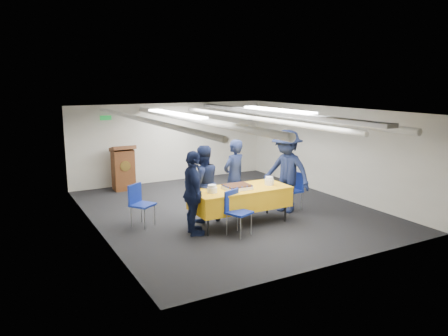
% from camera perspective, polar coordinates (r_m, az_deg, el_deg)
% --- Properties ---
extents(ground, '(7.00, 7.00, 0.00)m').
position_cam_1_polar(ground, '(10.18, 0.67, -5.47)').
color(ground, black).
rests_on(ground, ground).
extents(room_shell, '(6.00, 7.00, 2.30)m').
position_cam_1_polar(room_shell, '(10.21, 0.03, 4.97)').
color(room_shell, beige).
rests_on(room_shell, ground).
extents(serving_table, '(2.07, 0.91, 0.77)m').
position_cam_1_polar(serving_table, '(9.07, 2.12, -3.92)').
color(serving_table, black).
rests_on(serving_table, ground).
extents(sheet_cake, '(0.55, 0.43, 0.09)m').
position_cam_1_polar(sheet_cake, '(8.93, 1.71, -2.46)').
color(sheet_cake, white).
rests_on(sheet_cake, serving_table).
extents(plate_stack_left, '(0.20, 0.20, 0.16)m').
position_cam_1_polar(plate_stack_left, '(8.64, -1.56, -2.76)').
color(plate_stack_left, white).
rests_on(plate_stack_left, serving_table).
extents(plate_stack_right, '(0.20, 0.20, 0.17)m').
position_cam_1_polar(plate_stack_right, '(9.33, 5.94, -1.71)').
color(plate_stack_right, white).
rests_on(plate_stack_right, serving_table).
extents(podium, '(0.62, 0.53, 1.25)m').
position_cam_1_polar(podium, '(12.19, -13.03, 0.04)').
color(podium, brown).
rests_on(podium, ground).
extents(chair_near, '(0.54, 0.54, 0.87)m').
position_cam_1_polar(chair_near, '(8.48, 1.54, -5.21)').
color(chair_near, gray).
rests_on(chair_near, ground).
extents(chair_right, '(0.44, 0.44, 0.87)m').
position_cam_1_polar(chair_right, '(10.24, 9.14, -2.44)').
color(chair_right, gray).
rests_on(chair_right, ground).
extents(chair_left, '(0.58, 0.58, 0.87)m').
position_cam_1_polar(chair_left, '(9.15, -11.02, -4.19)').
color(chair_left, gray).
rests_on(chair_left, ground).
extents(sailor_a, '(0.71, 0.58, 1.68)m').
position_cam_1_polar(sailor_a, '(9.74, 1.33, -1.15)').
color(sailor_a, black).
rests_on(sailor_a, ground).
extents(sailor_b, '(0.81, 0.64, 1.63)m').
position_cam_1_polar(sailor_b, '(9.22, -2.83, -2.04)').
color(sailor_b, black).
rests_on(sailor_b, ground).
extents(sailor_c, '(0.59, 1.03, 1.65)m').
position_cam_1_polar(sailor_c, '(8.40, -4.03, -3.32)').
color(sailor_c, black).
rests_on(sailor_c, ground).
extents(sailor_d, '(1.06, 1.37, 1.88)m').
position_cam_1_polar(sailor_d, '(9.93, 8.16, -0.44)').
color(sailor_d, black).
rests_on(sailor_d, ground).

